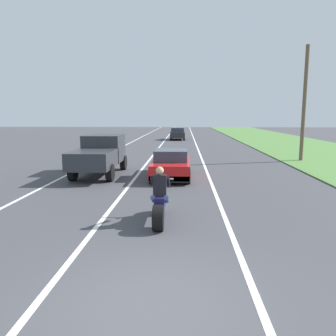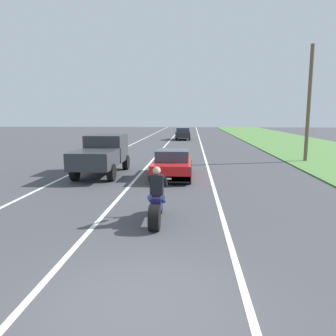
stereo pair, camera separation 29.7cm
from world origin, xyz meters
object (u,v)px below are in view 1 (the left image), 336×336
at_px(sports_car_red, 171,165).
at_px(distant_car_far_ahead, 178,133).
at_px(motorcycle_with_rider, 160,203).
at_px(pickup_truck_left_lane_dark_grey, 100,153).

height_order(sports_car_red, distant_car_far_ahead, distant_car_far_ahead).
bearing_deg(sports_car_red, motorcycle_with_rider, -90.24).
distance_m(motorcycle_with_rider, sports_car_red, 6.98).
bearing_deg(distant_car_far_ahead, sports_car_red, -89.56).
bearing_deg(pickup_truck_left_lane_dark_grey, sports_car_red, -7.29).
bearing_deg(motorcycle_with_rider, sports_car_red, 89.76).
relative_size(sports_car_red, pickup_truck_left_lane_dark_grey, 0.90).
relative_size(motorcycle_with_rider, distant_car_far_ahead, 0.55).
height_order(pickup_truck_left_lane_dark_grey, distant_car_far_ahead, pickup_truck_left_lane_dark_grey).
xyz_separation_m(sports_car_red, pickup_truck_left_lane_dark_grey, (-3.63, 0.46, 0.48)).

